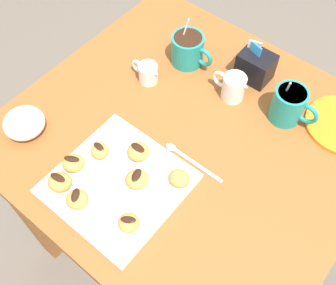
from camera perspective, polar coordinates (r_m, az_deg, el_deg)
ground_plane at (r=1.68m, az=1.85°, el=-13.44°), size 8.00×8.00×0.00m
dining_table at (r=1.13m, az=2.67°, el=-3.08°), size 0.85×0.80×0.75m
pastry_plate_square at (r=0.92m, az=-7.08°, el=-5.87°), size 0.28×0.28×0.02m
coffee_mug_teal_left at (r=1.13m, az=2.87°, el=13.09°), size 0.13×0.09×0.13m
coffee_mug_teal_right at (r=1.03m, az=16.78°, el=5.18°), size 0.12×0.08×0.14m
cream_pitcher_white at (r=1.06m, az=9.20°, el=7.87°), size 0.10×0.06×0.07m
sugar_caddy at (r=1.11m, az=12.27°, el=10.52°), size 0.09×0.07×0.11m
ice_cream_bowl at (r=1.04m, az=-19.78°, el=2.78°), size 0.10×0.10×0.08m
chocolate_sauce_pitcher at (r=1.09m, az=-2.89°, el=9.91°), size 0.09×0.05×0.06m
loose_spoon_near_saucer at (r=0.96m, az=2.68°, el=-2.21°), size 0.16×0.02×0.01m
beignet_0 at (r=0.86m, az=-5.55°, el=-11.27°), size 0.06×0.06×0.03m
chocolate_drizzle_0 at (r=0.84m, az=-5.65°, el=-10.82°), size 0.04×0.03×0.00m
beignet_1 at (r=0.94m, az=-13.25°, el=-2.88°), size 0.07×0.07×0.04m
chocolate_drizzle_1 at (r=0.92m, az=-13.48°, el=-2.27°), size 0.04×0.03×0.00m
beignet_2 at (r=0.93m, az=-4.22°, el=-1.31°), size 0.06×0.06×0.03m
chocolate_drizzle_2 at (r=0.92m, az=-4.29°, el=-0.71°), size 0.04×0.02×0.00m
beignet_3 at (r=0.95m, az=-9.62°, el=-1.15°), size 0.05×0.05×0.03m
chocolate_drizzle_3 at (r=0.93m, az=-9.78°, el=-0.56°), size 0.03×0.02×0.00m
beignet_4 at (r=0.92m, az=-15.06°, el=-5.43°), size 0.07×0.07×0.04m
chocolate_drizzle_4 at (r=0.90m, az=-15.36°, el=-4.79°), size 0.04×0.02×0.00m
beignet_5 at (r=0.90m, az=-4.42°, el=-5.21°), size 0.07×0.07×0.04m
chocolate_drizzle_5 at (r=0.88m, az=-4.51°, el=-4.59°), size 0.03×0.04×0.00m
beignet_6 at (r=0.90m, az=1.62°, el=-5.11°), size 0.05×0.05×0.03m
beignet_7 at (r=0.89m, az=-12.73°, el=-7.86°), size 0.07×0.07×0.04m
chocolate_drizzle_7 at (r=0.87m, az=-12.98°, el=-7.27°), size 0.03×0.04×0.00m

